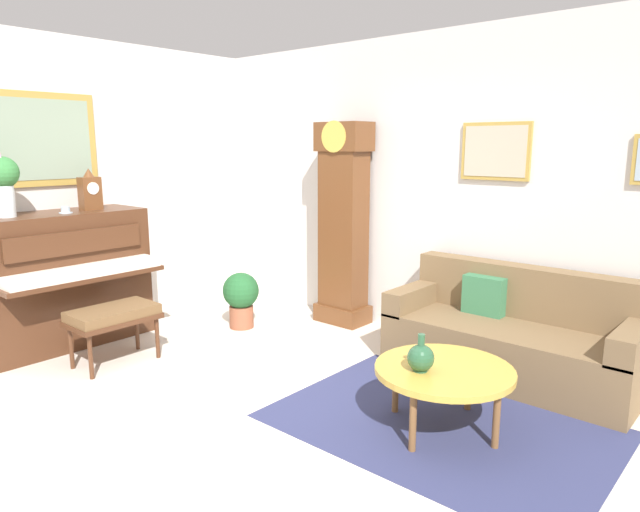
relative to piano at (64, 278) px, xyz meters
The scene contains 14 objects.
ground_plane 2.33m from the piano, ahead, with size 6.40×6.00×0.10m, color beige.
wall_left 0.88m from the piano, behind, with size 0.13×4.90×2.80m.
wall_back 3.40m from the piano, 47.18° to the left, with size 5.30×0.13×2.80m.
area_rug 3.54m from the piano, 14.21° to the left, with size 2.10×1.50×0.01m, color navy.
piano is the anchor object (origin of this frame).
piano_bench 0.81m from the piano, ahead, with size 0.42×0.70×0.48m.
grandfather_clock 2.66m from the piano, 55.09° to the left, with size 0.52×0.34×2.03m.
couch 3.93m from the piano, 30.25° to the left, with size 1.90×0.80×0.84m.
coffee_table 3.52m from the piano, 13.37° to the left, with size 0.88×0.88×0.42m.
mantel_clock 0.83m from the piano, 89.57° to the left, with size 0.13×0.18×0.38m.
flower_vase 1.01m from the piano, 89.76° to the right, with size 0.26×0.26×0.58m.
teacup 0.63m from the piano, 11.26° to the left, with size 0.12×0.12×0.06m.
green_jug 3.39m from the piano, 11.27° to the left, with size 0.17×0.17×0.24m.
potted_plant 1.63m from the piano, 57.45° to the left, with size 0.36×0.36×0.56m.
Camera 1 is at (2.80, -2.29, 1.81)m, focal length 31.87 mm.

